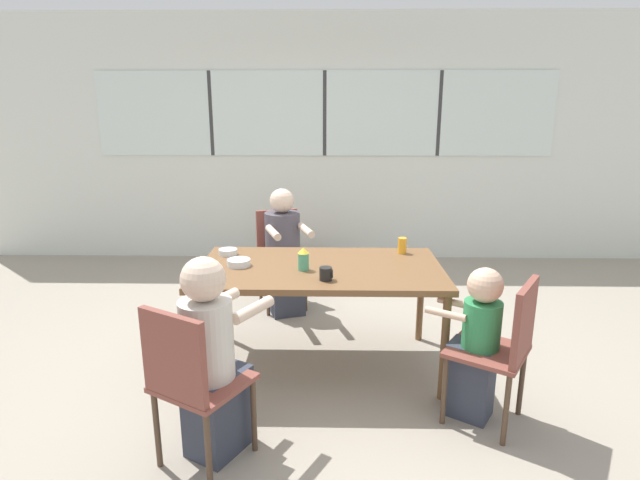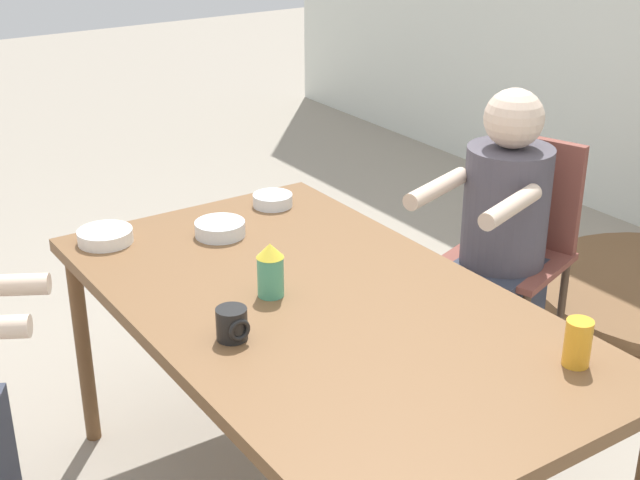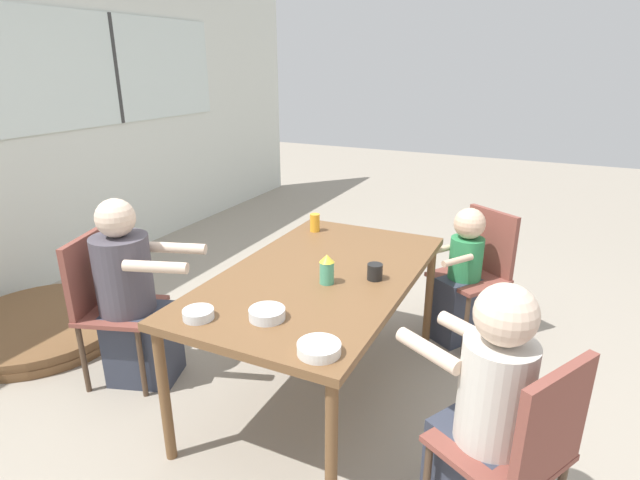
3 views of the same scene
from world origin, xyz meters
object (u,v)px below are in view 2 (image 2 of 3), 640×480
object	(u,v)px
chair_for_man_blue_shirt	(519,232)
person_man_blue_shirt	(498,252)
bowl_white_shallow	(273,200)
coffee_mug	(232,324)
bowl_fruit	(220,229)
juice_glass	(578,343)
sippy_cup	(270,269)
bowl_cereal	(105,236)

from	to	relation	value
chair_for_man_blue_shirt	person_man_blue_shirt	size ratio (longest dim) A/B	0.79
chair_for_man_blue_shirt	bowl_white_shallow	xyz separation A→B (m)	(-0.28, -0.91, 0.23)
chair_for_man_blue_shirt	coffee_mug	xyz separation A→B (m)	(0.44, -1.45, 0.25)
bowl_white_shallow	bowl_fruit	bearing A→B (deg)	-64.76
bowl_white_shallow	chair_for_man_blue_shirt	bearing A→B (deg)	72.89
person_man_blue_shirt	coffee_mug	world-z (taller)	person_man_blue_shirt
chair_for_man_blue_shirt	juice_glass	distance (m)	1.32
juice_glass	bowl_white_shallow	distance (m)	1.27
chair_for_man_blue_shirt	bowl_white_shallow	bearing A→B (deg)	54.28
bowl_white_shallow	bowl_fruit	world-z (taller)	bowl_fruit
juice_glass	bowl_fruit	bearing A→B (deg)	-163.80
person_man_blue_shirt	sippy_cup	distance (m)	1.16
coffee_mug	sippy_cup	bearing A→B (deg)	127.00
coffee_mug	bowl_cereal	distance (m)	0.74
chair_for_man_blue_shirt	bowl_cereal	world-z (taller)	chair_for_man_blue_shirt
coffee_mug	bowl_cereal	xyz separation A→B (m)	(-0.74, -0.04, -0.02)
juice_glass	bowl_fruit	distance (m)	1.19
chair_for_man_blue_shirt	juice_glass	xyz separation A→B (m)	(0.98, -0.84, 0.27)
juice_glass	chair_for_man_blue_shirt	bearing A→B (deg)	139.45
person_man_blue_shirt	bowl_cereal	distance (m)	1.40
chair_for_man_blue_shirt	coffee_mug	bearing A→B (deg)	88.09
chair_for_man_blue_shirt	juice_glass	bearing A→B (deg)	120.85
sippy_cup	juice_glass	distance (m)	0.81
coffee_mug	bowl_white_shallow	world-z (taller)	coffee_mug
chair_for_man_blue_shirt	bowl_fruit	distance (m)	1.21
sippy_cup	bowl_fruit	xyz separation A→B (m)	(-0.44, 0.08, -0.05)
juice_glass	bowl_cereal	distance (m)	1.44
person_man_blue_shirt	bowl_cereal	world-z (taller)	person_man_blue_shirt
sippy_cup	bowl_fruit	distance (m)	0.45
juice_glass	bowl_fruit	world-z (taller)	juice_glass
bowl_white_shallow	bowl_cereal	distance (m)	0.58
person_man_blue_shirt	bowl_cereal	bearing A→B (deg)	56.50
bowl_fruit	bowl_cereal	bearing A→B (deg)	-114.93
chair_for_man_blue_shirt	person_man_blue_shirt	xyz separation A→B (m)	(0.05, -0.16, -0.02)
sippy_cup	bowl_white_shallow	xyz separation A→B (m)	(-0.56, 0.35, -0.06)
person_man_blue_shirt	bowl_fruit	bearing A→B (deg)	59.88
person_man_blue_shirt	coffee_mug	bearing A→B (deg)	87.86
bowl_cereal	bowl_fruit	xyz separation A→B (m)	(0.15, 0.32, 0.00)
sippy_cup	bowl_cereal	size ratio (longest dim) A/B	0.91
bowl_white_shallow	juice_glass	bearing A→B (deg)	2.90
juice_glass	sippy_cup	bearing A→B (deg)	-149.67
chair_for_man_blue_shirt	sippy_cup	world-z (taller)	sippy_cup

